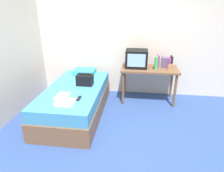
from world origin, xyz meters
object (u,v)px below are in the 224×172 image
folded_towel (65,102)px  pillow (85,72)px  desk (149,72)px  magazine (62,96)px  water_bottle (156,63)px  handbag (85,80)px  book_row (164,62)px  bed (76,100)px  picture_frame (171,67)px  tv (136,59)px  remote_dark (79,98)px

folded_towel → pillow: bearing=93.2°
desk → pillow: size_ratio=2.58×
magazine → folded_towel: bearing=-60.9°
water_bottle → handbag: water_bottle is taller
water_bottle → pillow: water_bottle is taller
water_bottle → pillow: size_ratio=0.58×
book_row → handbag: size_ratio=1.10×
bed → picture_frame: bearing=19.4°
picture_frame → book_row: bearing=118.4°
book_row → folded_towel: (-1.61, -1.50, -0.28)m
tv → book_row: bearing=6.8°
water_bottle → magazine: 1.92m
bed → book_row: book_row is taller
bed → folded_towel: (0.06, -0.66, 0.30)m
remote_dark → folded_towel: 0.25m
picture_frame → remote_dark: 1.93m
water_bottle → folded_towel: 1.96m
water_bottle → bed: bearing=-156.7°
folded_towel → picture_frame: bearing=36.9°
tv → desk: bearing=-5.8°
tv → remote_dark: 1.56m
desk → pillow: (-1.39, 0.03, -0.06)m
book_row → tv: bearing=-173.2°
handbag → water_bottle: bearing=20.5°
tv → pillow: 1.17m
bed → magazine: bearing=-102.4°
pillow → magazine: 1.17m
desk → pillow: 1.39m
desk → picture_frame: picture_frame is taller
water_bottle → magazine: (-1.58, -1.04, -0.33)m
picture_frame → handbag: (-1.62, -0.48, -0.16)m
bed → book_row: 1.96m
handbag → remote_dark: handbag is taller
desk → handbag: 1.36m
tv → book_row: size_ratio=1.33×
desk → magazine: (-1.46, -1.14, -0.10)m
water_bottle → folded_towel: bearing=-137.6°
book_row → folded_towel: 2.22m
tv → folded_towel: bearing=-125.9°
bed → handbag: size_ratio=6.67×
bed → folded_towel: bearing=-84.6°
picture_frame → magazine: size_ratio=0.43×
water_bottle → desk: bearing=139.8°
bed → handbag: 0.43m
water_bottle → folded_towel: (-1.43, -1.31, -0.30)m
picture_frame → bed: bearing=-160.6°
tv → magazine: size_ratio=1.52×
pillow → magazine: (-0.07, -1.17, -0.05)m
handbag → folded_towel: handbag is taller
picture_frame → folded_towel: (-1.72, -1.29, -0.23)m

